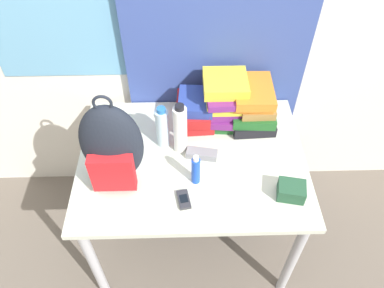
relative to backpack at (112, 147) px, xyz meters
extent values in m
cube|color=silver|center=(0.34, 0.60, 0.30)|extent=(6.00, 0.05, 2.50)
cube|color=#66A3C6|center=(-0.10, 0.57, 0.35)|extent=(1.10, 0.01, 0.80)
cube|color=#384C93|center=(0.48, 0.55, 0.30)|extent=(0.94, 0.04, 2.50)
cube|color=beige|center=(0.34, 0.11, -0.22)|extent=(1.11, 0.82, 0.03)
cylinder|color=#B2B2B7|center=(-0.15, -0.25, -0.60)|extent=(0.05, 0.05, 0.71)
cylinder|color=#B2B2B7|center=(0.84, -0.25, -0.60)|extent=(0.05, 0.05, 0.71)
cylinder|color=#B2B2B7|center=(-0.15, 0.46, -0.60)|extent=(0.05, 0.05, 0.71)
cylinder|color=#B2B2B7|center=(0.84, 0.46, -0.60)|extent=(0.05, 0.05, 0.71)
ellipsoid|color=#1E232D|center=(0.00, 0.01, 0.01)|extent=(0.27, 0.15, 0.43)
cube|color=red|center=(0.00, -0.08, -0.08)|extent=(0.19, 0.05, 0.20)
torus|color=#1E232D|center=(0.00, 0.01, 0.24)|extent=(0.08, 0.01, 0.08)
cube|color=red|center=(0.37, 0.36, -0.18)|extent=(0.20, 0.23, 0.06)
cube|color=red|center=(0.36, 0.37, -0.13)|extent=(0.18, 0.26, 0.06)
cube|color=navy|center=(0.37, 0.36, -0.07)|extent=(0.19, 0.22, 0.05)
cube|color=#1E5623|center=(0.53, 0.36, -0.19)|extent=(0.17, 0.22, 0.05)
cube|color=#6B2370|center=(0.52, 0.37, -0.14)|extent=(0.23, 0.27, 0.04)
cube|color=#6B2370|center=(0.53, 0.37, -0.10)|extent=(0.21, 0.24, 0.04)
cube|color=yellow|center=(0.51, 0.37, -0.05)|extent=(0.18, 0.23, 0.05)
cube|color=#6B2370|center=(0.51, 0.37, -0.01)|extent=(0.20, 0.28, 0.03)
cube|color=yellow|center=(0.52, 0.37, 0.03)|extent=(0.22, 0.21, 0.06)
cube|color=black|center=(0.67, 0.36, -0.18)|extent=(0.23, 0.28, 0.06)
cube|color=#1E5623|center=(0.67, 0.36, -0.13)|extent=(0.23, 0.28, 0.05)
cube|color=olive|center=(0.68, 0.38, -0.08)|extent=(0.17, 0.27, 0.04)
cube|color=orange|center=(0.65, 0.36, -0.04)|extent=(0.21, 0.24, 0.03)
cube|color=orange|center=(0.66, 0.36, -0.01)|extent=(0.20, 0.26, 0.05)
cylinder|color=silver|center=(0.20, 0.21, -0.10)|extent=(0.06, 0.06, 0.22)
cylinder|color=#286BB7|center=(0.20, 0.21, 0.02)|extent=(0.04, 0.04, 0.02)
cylinder|color=white|center=(0.29, 0.17, -0.08)|extent=(0.07, 0.07, 0.27)
cylinder|color=black|center=(0.29, 0.17, 0.07)|extent=(0.04, 0.04, 0.02)
cylinder|color=blue|center=(0.36, -0.03, -0.14)|extent=(0.04, 0.04, 0.15)
cylinder|color=white|center=(0.36, -0.03, -0.05)|extent=(0.03, 0.03, 0.02)
cube|color=#2D2D33|center=(0.30, -0.14, -0.20)|extent=(0.07, 0.10, 0.02)
cube|color=black|center=(0.30, -0.14, -0.19)|extent=(0.04, 0.05, 0.00)
cube|color=gray|center=(0.39, 0.11, -0.19)|extent=(0.16, 0.08, 0.04)
cube|color=#234C33|center=(0.78, -0.13, -0.17)|extent=(0.14, 0.12, 0.07)
camera|label=1|loc=(0.31, -1.07, 1.19)|focal=35.00mm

